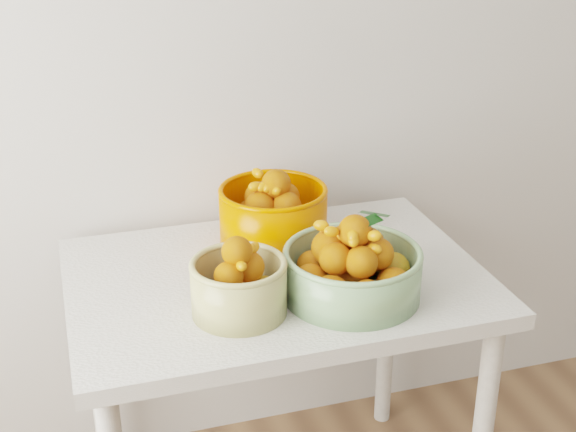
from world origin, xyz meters
The scene contains 4 objects.
table centered at (-0.26, 1.60, 0.65)m, with size 1.00×0.70×0.75m.
bowl_cream centered at (-0.38, 1.45, 0.82)m, with size 0.23×0.23×0.18m.
bowl_green centered at (-0.12, 1.45, 0.82)m, with size 0.42×0.42×0.20m.
bowl_orange centered at (-0.21, 1.78, 0.83)m, with size 0.30×0.30×0.20m.
Camera 1 is at (-0.73, -0.05, 1.68)m, focal length 50.00 mm.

